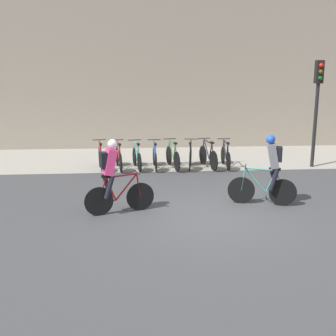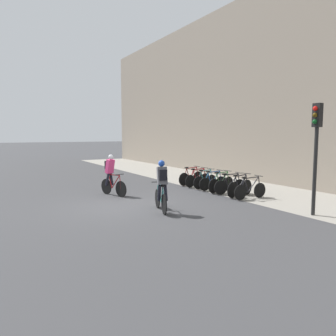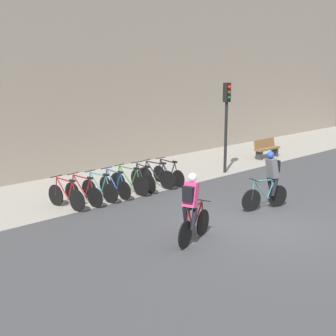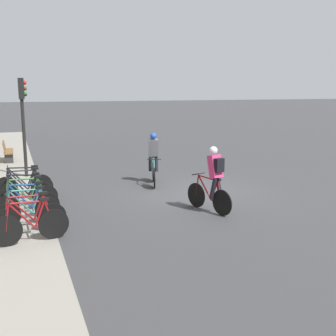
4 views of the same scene
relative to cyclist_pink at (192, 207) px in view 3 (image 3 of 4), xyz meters
name	(u,v)px [view 3 (image 3 of 4)]	position (x,y,z in m)	size (l,w,h in m)	color
ground	(259,226)	(2.28, -0.40, -0.95)	(200.00, 200.00, 0.00)	#3D3D3F
kerb_strip	(111,183)	(2.28, 6.35, -0.94)	(44.00, 4.50, 0.01)	gray
building_facade	(68,41)	(2.28, 8.90, 4.30)	(44.00, 0.60, 10.50)	gray
cyclist_pink	(192,207)	(0.00, 0.00, 0.00)	(1.63, 0.63, 1.78)	black
cyclist_grey	(270,178)	(3.85, 0.38, 0.00)	(1.65, 0.61, 1.78)	black
parked_bike_0	(66,196)	(-0.66, 4.66, -0.54)	(0.46, 1.65, 0.97)	black
parked_bike_1	(83,193)	(-0.04, 4.65, -0.55)	(0.46, 1.68, 0.95)	black
parked_bike_2	(99,189)	(0.58, 4.66, -0.56)	(0.46, 1.58, 0.95)	black
parked_bike_3	(115,186)	(1.19, 4.65, -0.56)	(0.46, 1.62, 0.95)	black
parked_bike_4	(129,182)	(1.81, 4.65, -0.54)	(0.48, 1.70, 0.97)	black
parked_bike_5	(143,180)	(2.43, 4.66, -0.55)	(0.46, 1.60, 0.96)	black
parked_bike_6	(156,176)	(3.05, 4.66, -0.54)	(0.50, 1.68, 0.97)	black
parked_bike_7	(168,174)	(3.67, 4.65, -0.56)	(0.46, 1.68, 0.95)	black
traffic_light_pole	(227,111)	(6.72, 4.48, 1.58)	(0.26, 0.30, 3.64)	black
bench	(266,148)	(10.61, 5.16, -0.48)	(1.59, 0.44, 0.89)	brown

